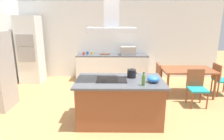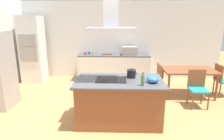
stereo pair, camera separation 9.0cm
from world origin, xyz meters
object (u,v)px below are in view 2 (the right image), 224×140
Objects in this scene: coffee_mug_yellow at (93,53)px; range_hood at (111,18)px; coffee_mug_blue at (89,53)px; olive_oil_bottle at (143,80)px; tea_kettle at (131,74)px; cooktop at (111,80)px; coffee_mug_red at (85,53)px; wall_oven_stack at (33,49)px; chair_at_left_end at (155,77)px; chair_facing_island at (198,86)px; mixing_bowl at (153,79)px; countertop_microwave at (130,51)px; dining_table at (189,72)px; chair_at_right_end at (222,78)px; cutting_board at (107,54)px.

coffee_mug_yellow is 3.25m from range_hood.
olive_oil_bottle is at bearing -65.91° from coffee_mug_blue.
range_hood is (-0.42, -0.17, 1.12)m from tea_kettle.
cooktop is 3.04m from coffee_mug_yellow.
wall_oven_stack is at bearing -174.06° from coffee_mug_red.
chair_at_left_end is (3.90, -1.16, -0.59)m from wall_oven_stack.
chair_facing_island is at bearing -33.11° from coffee_mug_red.
coffee_mug_red is at bearing 148.18° from chair_at_left_end.
olive_oil_bottle is at bearing -70.88° from tea_kettle.
mixing_bowl is at bearing -10.07° from range_hood.
countertop_microwave is 5.56× the size of coffee_mug_red.
countertop_microwave reaches higher than coffee_mug_red.
coffee_mug_yellow reaches higher than dining_table.
chair_facing_island is at bearing -90.00° from dining_table.
wall_oven_stack reaches higher than chair_at_right_end.
countertop_microwave reaches higher than mixing_bowl.
olive_oil_bottle is at bearing -63.38° from coffee_mug_red.
coffee_mug_red is at bearing 121.16° from mixing_bowl.
chair_at_left_end is at bearing 51.96° from cooktop.
wall_oven_stack is at bearing -170.61° from coffee_mug_blue.
olive_oil_bottle is 0.49× the size of countertop_microwave.
range_hood is (-0.53, -2.88, 1.06)m from countertop_microwave.
chair_at_right_end is (2.19, 1.63, -0.46)m from mixing_bowl.
chair_at_left_end is (0.64, -1.39, -0.53)m from countertop_microwave.
cutting_board is at bearing 109.09° from mixing_bowl.
cutting_board is (0.62, -0.02, -0.04)m from coffee_mug_blue.
coffee_mug_blue is 4.16m from chair_at_right_end.
dining_table is (2.96, -1.46, -0.28)m from coffee_mug_blue.
cutting_board is 0.38× the size of chair_at_left_end.
olive_oil_bottle is 0.27× the size of range_hood.
olive_oil_bottle is 1.04× the size of mixing_bowl.
tea_kettle reaches higher than cooktop.
range_hood reaches higher than chair_facing_island.
cooktop is 6.67× the size of coffee_mug_blue.
chair_facing_island is 1.13m from chair_at_left_end.
chair_facing_island is (2.34, -2.11, -0.40)m from cutting_board.
chair_facing_island is at bearing -52.97° from countertop_microwave.
countertop_microwave is (0.11, 2.71, 0.05)m from tea_kettle.
coffee_mug_blue is 0.26× the size of cutting_board.
chair_at_right_end is at bearing -21.36° from coffee_mug_yellow.
wall_oven_stack is at bearing -175.91° from countertop_microwave.
countertop_microwave is (-0.06, 3.20, 0.04)m from olive_oil_bottle.
mixing_bowl is 3.52m from coffee_mug_blue.
cooktop is 0.67× the size of range_hood.
cooktop is 0.67× the size of chair_at_right_end.
cutting_board is at bearing 156.13° from chair_at_right_end.
cutting_board is 3.58m from chair_at_right_end.
olive_oil_bottle is 3.36m from cutting_board.
range_hood reaches higher than chair_at_right_end.
mixing_bowl reaches higher than chair_at_left_end.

